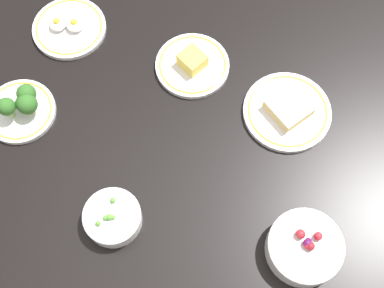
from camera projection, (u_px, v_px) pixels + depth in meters
dining_table at (192, 150)px, 130.08cm from camera, size 134.70×104.11×4.00cm
plate_cheese at (192, 64)px, 136.06cm from camera, size 19.55×19.55×5.24cm
bowl_peas at (113, 218)px, 118.65cm from camera, size 13.48×13.48×5.71cm
bowl_berries at (304, 247)px, 115.42cm from camera, size 17.10×17.10×7.56cm
plate_eggs at (69, 27)px, 140.80cm from camera, size 20.01×20.01×4.66cm
plate_sandwich at (287, 111)px, 130.67cm from camera, size 22.38×22.38×4.56cm
plate_broccoli at (21, 107)px, 129.31cm from camera, size 17.99×17.99×8.26cm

